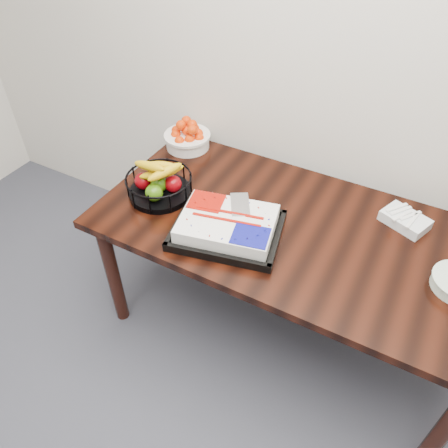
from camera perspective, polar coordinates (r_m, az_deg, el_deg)
The scene contains 5 objects.
table at distance 2.04m, azimuth 8.97°, elevation -2.19°, with size 1.80×0.90×0.75m.
cake_tray at distance 1.89m, azimuth 0.45°, elevation -0.28°, with size 0.53×0.45×0.10m.
tangerine_bowl at distance 2.46m, azimuth -4.83°, elevation 11.41°, with size 0.26×0.26×0.16m.
fruit_basket at distance 2.11m, azimuth -8.47°, elevation 5.25°, with size 0.32×0.32×0.17m.
fork_bag at distance 2.11m, azimuth 22.59°, elevation 0.53°, with size 0.23×0.19×0.06m.
Camera 1 is at (0.41, 0.59, 2.07)m, focal length 35.00 mm.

